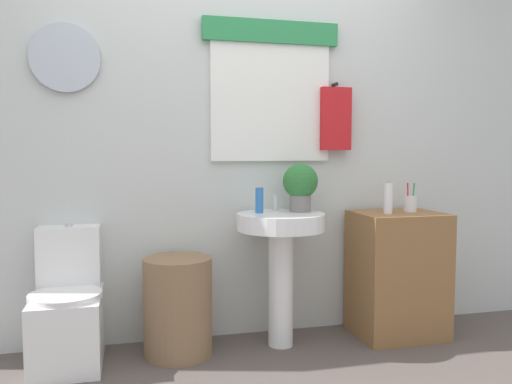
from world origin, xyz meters
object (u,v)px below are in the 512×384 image
(lotion_bottle, at_px, (388,199))
(toothbrush_cup, at_px, (410,204))
(pedestal_sink, at_px, (281,246))
(potted_plant, at_px, (300,184))
(toilet, at_px, (68,311))
(wooden_cabinet, at_px, (397,274))
(soap_bottle, at_px, (259,200))
(laundry_hamper, at_px, (178,306))

(lotion_bottle, xyz_separation_m, toothbrush_cup, (0.19, 0.06, -0.04))
(pedestal_sink, distance_m, potted_plant, 0.39)
(toilet, height_order, toothbrush_cup, toothbrush_cup)
(lotion_bottle, distance_m, toothbrush_cup, 0.20)
(toilet, bearing_deg, pedestal_sink, -1.69)
(pedestal_sink, height_order, wooden_cabinet, pedestal_sink)
(soap_bottle, bearing_deg, laundry_hamper, -174.22)
(laundry_hamper, xyz_separation_m, pedestal_sink, (0.61, 0.00, 0.32))
(soap_bottle, height_order, potted_plant, potted_plant)
(soap_bottle, xyz_separation_m, lotion_bottle, (0.80, -0.09, 0.00))
(toilet, xyz_separation_m, pedestal_sink, (1.21, -0.04, 0.32))
(laundry_hamper, distance_m, wooden_cabinet, 1.39)
(pedestal_sink, distance_m, toothbrush_cup, 0.90)
(soap_bottle, bearing_deg, lotion_bottle, -6.44)
(laundry_hamper, xyz_separation_m, soap_bottle, (0.49, 0.05, 0.60))
(wooden_cabinet, bearing_deg, toothbrush_cup, 12.00)
(toilet, height_order, laundry_hamper, toilet)
(laundry_hamper, distance_m, potted_plant, 1.02)
(lotion_bottle, bearing_deg, toilet, 177.70)
(laundry_hamper, relative_size, wooden_cabinet, 0.72)
(toilet, xyz_separation_m, lotion_bottle, (1.89, -0.08, 0.59))
(potted_plant, bearing_deg, pedestal_sink, -156.80)
(wooden_cabinet, distance_m, potted_plant, 0.86)
(toilet, bearing_deg, potted_plant, 1.02)
(pedestal_sink, bearing_deg, soap_bottle, 157.38)
(toilet, xyz_separation_m, toothbrush_cup, (2.08, -0.02, 0.55))
(laundry_hamper, xyz_separation_m, toothbrush_cup, (1.48, 0.02, 0.56))
(toilet, bearing_deg, soap_bottle, 0.74)
(pedestal_sink, relative_size, soap_bottle, 5.30)
(wooden_cabinet, xyz_separation_m, toothbrush_cup, (0.09, 0.02, 0.44))
(wooden_cabinet, distance_m, soap_bottle, 1.02)
(soap_bottle, bearing_deg, toilet, -179.26)
(toilet, relative_size, potted_plant, 2.60)
(pedestal_sink, height_order, lotion_bottle, lotion_bottle)
(pedestal_sink, relative_size, wooden_cabinet, 1.02)
(potted_plant, bearing_deg, wooden_cabinet, -5.43)
(toothbrush_cup, bearing_deg, soap_bottle, 178.25)
(laundry_hamper, relative_size, pedestal_sink, 0.70)
(soap_bottle, height_order, toothbrush_cup, toothbrush_cup)
(toothbrush_cup, bearing_deg, potted_plant, 176.83)
(wooden_cabinet, bearing_deg, laundry_hamper, 180.00)
(pedestal_sink, height_order, toothbrush_cup, toothbrush_cup)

